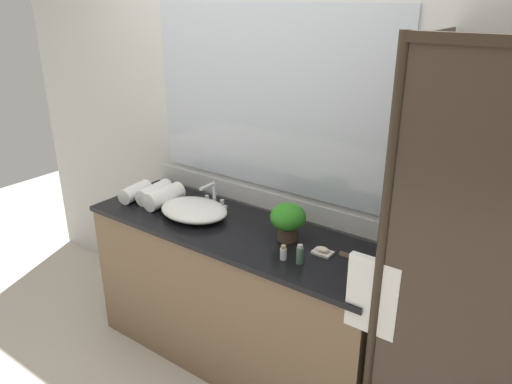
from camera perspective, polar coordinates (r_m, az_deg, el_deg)
ground_plane at (r=3.25m, az=-2.26°, el=-18.56°), size 8.00×8.00×0.00m
wall_back_with_mirror at (r=2.86m, az=1.65°, el=5.69°), size 4.40×0.06×2.60m
vanity_cabinet at (r=2.98m, az=-2.27°, el=-11.87°), size 1.80×0.58×0.90m
shower_enclosure at (r=2.06m, az=23.30°, el=-11.78°), size 1.20×0.59×2.00m
sink_basin at (r=2.88m, az=-7.17°, el=-2.06°), size 0.42×0.33×0.08m
faucet at (r=3.00m, az=-4.95°, el=-0.78°), size 0.17×0.14×0.16m
potted_plant at (r=2.57m, az=3.72°, el=-3.15°), size 0.19×0.19×0.20m
soap_dish at (r=2.50m, az=7.71°, el=-6.78°), size 0.10×0.07×0.04m
amenity_bottle_lotion at (r=2.39m, az=5.08°, el=-7.21°), size 0.03×0.03×0.10m
amenity_bottle_body_wash at (r=2.78m, az=3.72°, el=-3.01°), size 0.03×0.03×0.08m
amenity_bottle_conditioner at (r=2.42m, az=3.18°, el=-7.03°), size 0.03×0.03×0.08m
rolled_towel_near_edge at (r=3.19m, az=-13.75°, el=0.02°), size 0.13×0.23×0.10m
rolled_towel_middle at (r=3.15m, az=-11.62°, el=-0.03°), size 0.13×0.26×0.10m
rolled_towel_far_edge at (r=3.06m, az=-10.56°, el=-0.52°), size 0.12×0.26×0.11m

